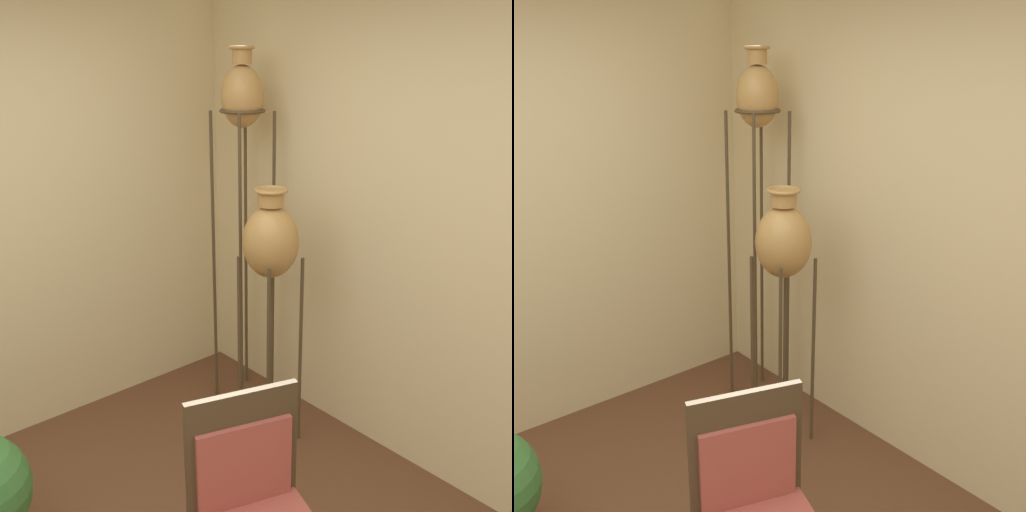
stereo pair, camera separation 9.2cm
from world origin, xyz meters
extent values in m
cube|color=beige|center=(1.89, 0.00, 1.35)|extent=(0.06, 7.73, 2.70)
cylinder|color=#473823|center=(1.48, 1.14, 0.94)|extent=(0.02, 0.02, 1.88)
cylinder|color=#473823|center=(1.74, 1.14, 0.94)|extent=(0.02, 0.02, 1.88)
cylinder|color=#473823|center=(1.48, 1.40, 0.94)|extent=(0.02, 0.02, 1.88)
cylinder|color=#473823|center=(1.74, 1.40, 0.94)|extent=(0.02, 0.02, 1.88)
torus|color=#473823|center=(1.61, 1.27, 1.88)|extent=(0.27, 0.27, 0.02)
ellipsoid|color=#B28447|center=(1.61, 1.27, 1.96)|extent=(0.25, 0.25, 0.35)
cylinder|color=#B28447|center=(1.61, 1.27, 2.18)|extent=(0.11, 0.11, 0.09)
torus|color=#B28447|center=(1.61, 1.27, 2.22)|extent=(0.15, 0.15, 0.02)
cylinder|color=#473823|center=(1.29, 0.69, 0.57)|extent=(0.02, 0.02, 1.14)
cylinder|color=#473823|center=(1.54, 0.69, 0.57)|extent=(0.02, 0.02, 1.14)
cylinder|color=#473823|center=(1.29, 0.93, 0.57)|extent=(0.02, 0.02, 1.14)
cylinder|color=#473823|center=(1.54, 0.93, 0.57)|extent=(0.02, 0.02, 1.14)
torus|color=#473823|center=(1.42, 0.81, 1.14)|extent=(0.25, 0.25, 0.02)
ellipsoid|color=#B28447|center=(1.42, 0.81, 1.23)|extent=(0.31, 0.31, 0.40)
cylinder|color=#B28447|center=(1.42, 0.81, 1.47)|extent=(0.14, 0.14, 0.08)
torus|color=#B28447|center=(1.42, 0.81, 1.51)|extent=(0.18, 0.18, 0.02)
cube|color=#473823|center=(0.56, 0.03, 0.75)|extent=(0.43, 0.17, 0.52)
cube|color=#A84C42|center=(0.55, 0.01, 0.70)|extent=(0.37, 0.14, 0.36)
camera|label=1|loc=(-0.66, -1.45, 2.19)|focal=42.00mm
camera|label=2|loc=(-0.59, -1.51, 2.19)|focal=42.00mm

